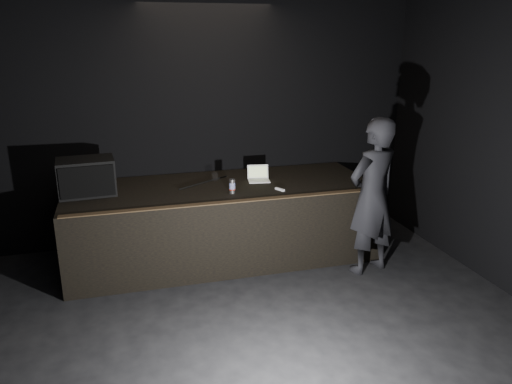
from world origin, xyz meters
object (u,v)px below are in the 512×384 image
object	(u,v)px
laptop	(258,177)
beer_can	(232,186)
stage_riser	(222,221)
stage_monitor	(86,177)
person	(372,197)

from	to	relation	value
laptop	beer_can	distance (m)	0.67
stage_riser	beer_can	bearing A→B (deg)	-79.37
stage_monitor	laptop	xyz separation A→B (m)	(2.21, 0.03, -0.17)
laptop	stage_monitor	bearing A→B (deg)	-170.52
stage_monitor	stage_riser	bearing A→B (deg)	-6.67
stage_riser	beer_can	world-z (taller)	beer_can
laptop	beer_can	xyz separation A→B (m)	(-0.48, -0.47, 0.04)
person	beer_can	bearing A→B (deg)	-37.23
laptop	person	world-z (taller)	person
stage_riser	stage_monitor	size ratio (longest dim) A/B	5.66
stage_monitor	person	distance (m)	3.53
stage_riser	laptop	world-z (taller)	laptop
person	stage_monitor	bearing A→B (deg)	-34.56
stage_riser	stage_monitor	xyz separation A→B (m)	(-1.67, 0.07, 0.72)
stage_riser	beer_can	size ratio (longest dim) A/B	22.13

